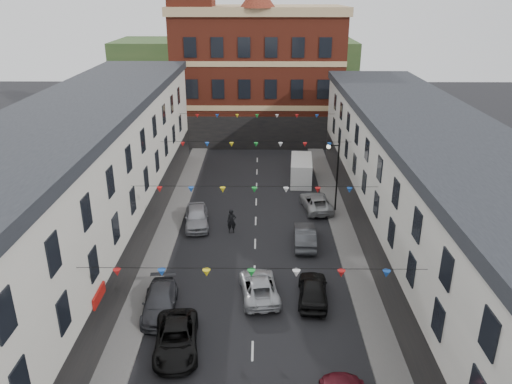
{
  "coord_description": "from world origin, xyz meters",
  "views": [
    {
      "loc": [
        0.4,
        -25.21,
        17.62
      ],
      "look_at": [
        0.06,
        8.42,
        4.03
      ],
      "focal_mm": 35.0,
      "sensor_mm": 36.0,
      "label": 1
    }
  ],
  "objects_px": {
    "car_right_e": "(305,236)",
    "white_van": "(301,170)",
    "car_left_e": "(197,217)",
    "car_left_c": "(176,339)",
    "pedestrian": "(232,221)",
    "car_left_d": "(160,302)",
    "moving_car": "(259,287)",
    "car_right_f": "(316,202)",
    "car_right_d": "(313,290)",
    "street_lamp": "(335,169)"
  },
  "relations": [
    {
      "from": "car_right_d",
      "to": "moving_car",
      "type": "distance_m",
      "value": 3.31
    },
    {
      "from": "car_left_c",
      "to": "car_right_d",
      "type": "height_order",
      "value": "car_right_d"
    },
    {
      "from": "car_left_e",
      "to": "pedestrian",
      "type": "xyz_separation_m",
      "value": [
        2.88,
        -1.2,
        0.18
      ]
    },
    {
      "from": "car_left_e",
      "to": "car_left_c",
      "type": "bearing_deg",
      "value": -94.5
    },
    {
      "from": "car_right_e",
      "to": "white_van",
      "type": "bearing_deg",
      "value": -90.53
    },
    {
      "from": "car_left_c",
      "to": "pedestrian",
      "type": "relative_size",
      "value": 2.52
    },
    {
      "from": "car_right_f",
      "to": "white_van",
      "type": "height_order",
      "value": "white_van"
    },
    {
      "from": "car_left_d",
      "to": "moving_car",
      "type": "bearing_deg",
      "value": 12.4
    },
    {
      "from": "car_left_c",
      "to": "white_van",
      "type": "height_order",
      "value": "white_van"
    },
    {
      "from": "car_right_e",
      "to": "white_van",
      "type": "xyz_separation_m",
      "value": [
        0.7,
        13.38,
        0.43
      ]
    },
    {
      "from": "pedestrian",
      "to": "moving_car",
      "type": "bearing_deg",
      "value": -84.92
    },
    {
      "from": "car_right_e",
      "to": "moving_car",
      "type": "xyz_separation_m",
      "value": [
        -3.38,
        -6.79,
        -0.07
      ]
    },
    {
      "from": "street_lamp",
      "to": "car_left_e",
      "type": "bearing_deg",
      "value": -165.55
    },
    {
      "from": "car_right_e",
      "to": "car_right_f",
      "type": "distance_m",
      "value": 6.66
    },
    {
      "from": "moving_car",
      "to": "car_right_f",
      "type": "bearing_deg",
      "value": -117.67
    },
    {
      "from": "street_lamp",
      "to": "white_van",
      "type": "relative_size",
      "value": 1.14
    },
    {
      "from": "moving_car",
      "to": "pedestrian",
      "type": "distance_m",
      "value": 9.01
    },
    {
      "from": "car_left_c",
      "to": "car_right_d",
      "type": "distance_m",
      "value": 8.89
    },
    {
      "from": "car_left_c",
      "to": "car_right_e",
      "type": "height_order",
      "value": "car_right_e"
    },
    {
      "from": "white_van",
      "to": "car_right_f",
      "type": "bearing_deg",
      "value": -79.38
    },
    {
      "from": "car_right_e",
      "to": "car_left_e",
      "type": "bearing_deg",
      "value": -17.96
    },
    {
      "from": "pedestrian",
      "to": "car_right_e",
      "type": "bearing_deg",
      "value": -28.19
    },
    {
      "from": "street_lamp",
      "to": "car_right_d",
      "type": "height_order",
      "value": "street_lamp"
    },
    {
      "from": "car_left_c",
      "to": "car_right_e",
      "type": "xyz_separation_m",
      "value": [
        7.71,
        11.85,
        0.06
      ]
    },
    {
      "from": "car_left_d",
      "to": "car_right_d",
      "type": "height_order",
      "value": "car_right_d"
    },
    {
      "from": "moving_car",
      "to": "pedestrian",
      "type": "bearing_deg",
      "value": -83.51
    },
    {
      "from": "car_right_e",
      "to": "pedestrian",
      "type": "xyz_separation_m",
      "value": [
        -5.56,
        1.94,
        0.23
      ]
    },
    {
      "from": "car_left_d",
      "to": "car_right_d",
      "type": "bearing_deg",
      "value": 3.78
    },
    {
      "from": "street_lamp",
      "to": "white_van",
      "type": "xyz_separation_m",
      "value": [
        -2.15,
        7.33,
        -2.74
      ]
    },
    {
      "from": "car_left_c",
      "to": "car_right_e",
      "type": "relative_size",
      "value": 1.09
    },
    {
      "from": "car_right_e",
      "to": "pedestrian",
      "type": "bearing_deg",
      "value": -16.8
    },
    {
      "from": "street_lamp",
      "to": "car_right_e",
      "type": "relative_size",
      "value": 1.35
    },
    {
      "from": "car_right_f",
      "to": "car_right_e",
      "type": "bearing_deg",
      "value": 69.88
    },
    {
      "from": "pedestrian",
      "to": "car_right_d",
      "type": "bearing_deg",
      "value": -68.24
    },
    {
      "from": "car_left_c",
      "to": "white_van",
      "type": "bearing_deg",
      "value": 65.15
    },
    {
      "from": "car_left_d",
      "to": "car_right_f",
      "type": "height_order",
      "value": "car_left_d"
    },
    {
      "from": "car_right_e",
      "to": "white_van",
      "type": "distance_m",
      "value": 13.41
    },
    {
      "from": "car_right_d",
      "to": "car_left_e",
      "type": "bearing_deg",
      "value": -46.89
    },
    {
      "from": "street_lamp",
      "to": "pedestrian",
      "type": "relative_size",
      "value": 3.11
    },
    {
      "from": "street_lamp",
      "to": "pedestrian",
      "type": "xyz_separation_m",
      "value": [
        -8.41,
        -4.11,
        -2.94
      ]
    },
    {
      "from": "white_van",
      "to": "pedestrian",
      "type": "xyz_separation_m",
      "value": [
        -6.26,
        -11.44,
        -0.2
      ]
    },
    {
      "from": "car_left_e",
      "to": "moving_car",
      "type": "bearing_deg",
      "value": -70.31
    },
    {
      "from": "car_left_e",
      "to": "moving_car",
      "type": "height_order",
      "value": "car_left_e"
    },
    {
      "from": "car_right_d",
      "to": "car_right_e",
      "type": "distance_m",
      "value": 7.26
    },
    {
      "from": "car_left_d",
      "to": "car_right_f",
      "type": "relative_size",
      "value": 0.96
    },
    {
      "from": "car_left_d",
      "to": "white_van",
      "type": "relative_size",
      "value": 0.89
    },
    {
      "from": "car_left_e",
      "to": "car_right_f",
      "type": "bearing_deg",
      "value": 11.34
    },
    {
      "from": "car_right_e",
      "to": "moving_car",
      "type": "height_order",
      "value": "car_right_e"
    },
    {
      "from": "car_right_d",
      "to": "moving_car",
      "type": "xyz_separation_m",
      "value": [
        -3.28,
        0.46,
        -0.09
      ]
    },
    {
      "from": "car_left_d",
      "to": "white_van",
      "type": "distance_m",
      "value": 24.04
    }
  ]
}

